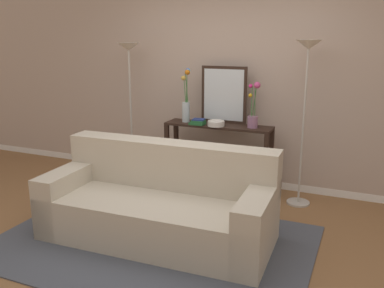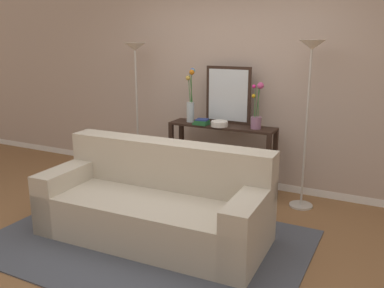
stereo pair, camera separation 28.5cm
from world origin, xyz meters
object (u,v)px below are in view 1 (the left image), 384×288
object	(u,v)px
couch	(159,206)
wall_mirror	(224,95)
floor_lamp_right	(307,77)
vase_tall_flowers	(186,103)
console_table	(218,146)
floor_lamp_left	(129,74)
fruit_bowl	(216,123)
book_stack	(198,122)
vase_short_flowers	(253,113)
book_row_under_console	(188,180)

from	to	relation	value
couch	wall_mirror	bearing A→B (deg)	86.64
floor_lamp_right	vase_tall_flowers	size ratio (longest dim) A/B	2.78
console_table	floor_lamp_left	distance (m)	1.46
console_table	vase_tall_flowers	distance (m)	0.66
floor_lamp_left	fruit_bowl	bearing A→B (deg)	-1.38
couch	wall_mirror	world-z (taller)	wall_mirror
console_table	fruit_bowl	distance (m)	0.31
floor_lamp_left	couch	bearing A→B (deg)	-50.53
couch	wall_mirror	distance (m)	1.77
floor_lamp_right	book_stack	size ratio (longest dim) A/B	9.98
vase_tall_flowers	vase_short_flowers	world-z (taller)	vase_tall_flowers
fruit_bowl	book_stack	bearing A→B (deg)	-178.66
floor_lamp_right	book_stack	world-z (taller)	floor_lamp_right
floor_lamp_left	wall_mirror	xyz separation A→B (m)	(1.21, 0.19, -0.23)
console_table	couch	bearing A→B (deg)	-92.91
floor_lamp_right	fruit_bowl	size ratio (longest dim) A/B	9.09
floor_lamp_left	vase_tall_flowers	distance (m)	0.84
couch	floor_lamp_left	bearing A→B (deg)	129.47
book_stack	book_row_under_console	world-z (taller)	book_stack
console_table	fruit_bowl	size ratio (longest dim) A/B	6.50
vase_short_flowers	fruit_bowl	size ratio (longest dim) A/B	2.65
wall_mirror	book_stack	distance (m)	0.46
couch	book_row_under_console	size ratio (longest dim) A/B	8.18
wall_mirror	vase_tall_flowers	size ratio (longest dim) A/B	1.05
floor_lamp_right	wall_mirror	size ratio (longest dim) A/B	2.66
console_table	book_stack	bearing A→B (deg)	-157.05
book_stack	floor_lamp_right	bearing A→B (deg)	1.57
book_stack	vase_tall_flowers	bearing A→B (deg)	155.63
couch	book_row_under_console	distance (m)	1.48
floor_lamp_left	book_stack	size ratio (longest dim) A/B	9.74
vase_tall_flowers	book_row_under_console	distance (m)	1.02
console_table	fruit_bowl	bearing A→B (deg)	-87.46
console_table	book_row_under_console	xyz separation A→B (m)	(-0.41, -0.00, -0.51)
console_table	floor_lamp_left	world-z (taller)	floor_lamp_left
vase_short_flowers	vase_tall_flowers	bearing A→B (deg)	179.92
couch	book_row_under_console	bearing A→B (deg)	103.39
console_table	floor_lamp_right	size ratio (longest dim) A/B	0.72
wall_mirror	book_row_under_console	bearing A→B (deg)	-163.32
couch	vase_tall_flowers	distance (m)	1.64
book_row_under_console	floor_lamp_left	bearing A→B (deg)	-175.47
console_table	vase_tall_flowers	world-z (taller)	vase_tall_flowers
console_table	wall_mirror	distance (m)	0.63
floor_lamp_right	fruit_bowl	distance (m)	1.16
wall_mirror	vase_tall_flowers	world-z (taller)	wall_mirror
console_table	book_row_under_console	size ratio (longest dim) A/B	4.95
fruit_bowl	book_row_under_console	xyz separation A→B (m)	(-0.41, 0.09, -0.81)
fruit_bowl	floor_lamp_left	bearing A→B (deg)	178.62
console_table	vase_tall_flowers	size ratio (longest dim) A/B	1.99
couch	console_table	distance (m)	1.44
wall_mirror	floor_lamp_left	bearing A→B (deg)	-171.06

